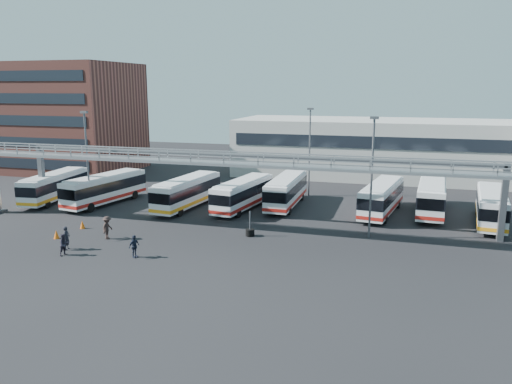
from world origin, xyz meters
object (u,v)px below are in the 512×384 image
(cone_left, at_px, (56,234))
(pedestrian_b, at_px, (64,245))
(bus_0, at_px, (55,186))
(cone_right, at_px, (82,224))
(bus_9, at_px, (491,206))
(pedestrian_c, at_px, (107,228))
(light_pole_mid, at_px, (372,171))
(light_pole_back, at_px, (310,147))
(bus_7, at_px, (382,197))
(pedestrian_d, at_px, (134,246))
(bus_5, at_px, (286,190))
(bus_1, at_px, (105,188))
(pedestrian_a, at_px, (67,238))
(light_pole_left, at_px, (87,156))
(bus_4, at_px, (243,193))
(bus_8, at_px, (432,196))
(tire_stack, at_px, (250,232))
(bus_3, at_px, (187,191))

(cone_left, bearing_deg, pedestrian_b, -45.09)
(bus_0, relative_size, cone_right, 14.36)
(bus_9, bearing_deg, pedestrian_c, -149.66)
(light_pole_mid, height_order, light_pole_back, same)
(bus_7, xyz_separation_m, pedestrian_d, (-17.12, -18.58, -0.91))
(bus_0, relative_size, cone_left, 14.40)
(bus_7, bearing_deg, bus_5, -174.30)
(pedestrian_b, bearing_deg, light_pole_mid, -43.94)
(bus_5, xyz_separation_m, pedestrian_c, (-11.73, -15.67, -0.79))
(bus_7, bearing_deg, bus_1, -163.06)
(bus_1, distance_m, pedestrian_a, 15.57)
(light_pole_left, distance_m, bus_1, 5.17)
(bus_4, relative_size, bus_8, 0.95)
(bus_4, relative_size, bus_9, 0.99)
(pedestrian_a, bearing_deg, cone_left, 39.88)
(bus_9, distance_m, pedestrian_d, 32.33)
(bus_0, height_order, bus_9, bus_9)
(bus_4, distance_m, tire_stack, 9.69)
(bus_5, distance_m, pedestrian_c, 19.59)
(light_pole_mid, relative_size, bus_9, 0.96)
(bus_1, xyz_separation_m, bus_7, (29.02, 4.03, -0.03))
(light_pole_back, relative_size, bus_9, 0.96)
(light_pole_back, xyz_separation_m, bus_9, (18.53, -7.50, -3.97))
(bus_1, distance_m, pedestrian_b, 16.96)
(tire_stack, bearing_deg, pedestrian_a, -149.29)
(bus_9, height_order, pedestrian_a, bus_9)
(light_pole_mid, relative_size, pedestrian_a, 5.40)
(pedestrian_b, bearing_deg, bus_5, -13.03)
(bus_8, relative_size, pedestrian_d, 6.43)
(bus_8, bearing_deg, tire_stack, -136.80)
(bus_1, bearing_deg, cone_right, -59.42)
(bus_9, bearing_deg, bus_5, -178.11)
(pedestrian_d, xyz_separation_m, cone_left, (-8.78, 2.38, -0.50))
(bus_5, height_order, pedestrian_a, bus_5)
(bus_7, xyz_separation_m, pedestrian_a, (-23.15, -18.43, -0.83))
(bus_0, bearing_deg, light_pole_back, 16.13)
(bus_0, xyz_separation_m, pedestrian_a, (12.17, -14.22, -0.80))
(pedestrian_c, xyz_separation_m, pedestrian_d, (4.54, -3.49, -0.12))
(bus_7, distance_m, tire_stack, 15.13)
(bus_3, bearing_deg, bus_5, 26.26)
(pedestrian_d, bearing_deg, bus_7, -28.49)
(bus_3, xyz_separation_m, bus_5, (9.83, 3.65, -0.01))
(tire_stack, bearing_deg, bus_0, 165.01)
(pedestrian_c, height_order, cone_right, pedestrian_c)
(pedestrian_b, relative_size, pedestrian_c, 0.85)
(bus_7, relative_size, pedestrian_b, 6.48)
(pedestrian_b, xyz_separation_m, pedestrian_d, (5.35, 1.06, 0.03))
(light_pole_mid, bearing_deg, bus_0, 173.16)
(cone_right, distance_m, tire_stack, 15.36)
(bus_0, relative_size, pedestrian_a, 5.60)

